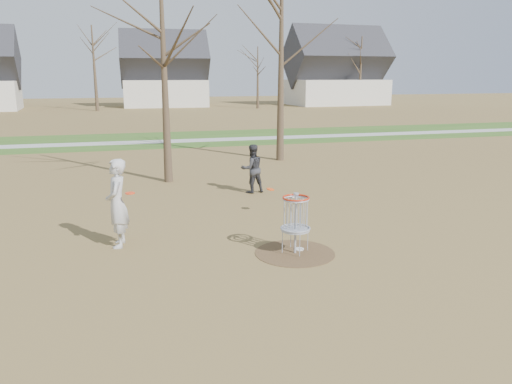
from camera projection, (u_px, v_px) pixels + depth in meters
ground at (295, 253)px, 11.19m from camera, size 160.00×160.00×0.00m
green_band at (182, 139)px, 30.92m from camera, size 160.00×8.00×0.01m
footpath at (184, 141)px, 29.98m from camera, size 160.00×1.50×0.01m
dirt_circle at (295, 253)px, 11.19m from camera, size 1.80×1.80×0.01m
player_standing at (117, 203)px, 11.43m from camera, size 0.56×0.80×2.06m
player_throwing at (252, 169)px, 16.76m from camera, size 0.89×0.74×1.64m
disc_grounded at (299, 249)px, 11.40m from camera, size 0.22×0.22×0.02m
discs_in_play at (212, 191)px, 12.78m from camera, size 4.12×2.16×0.62m
disc_golf_basket at (296, 214)px, 10.98m from camera, size 0.64×0.64×1.35m
bare_trees at (180, 58)px, 44.03m from camera, size 52.62×44.98×9.00m
houses_row at (185, 77)px, 60.85m from camera, size 56.51×10.01×7.26m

